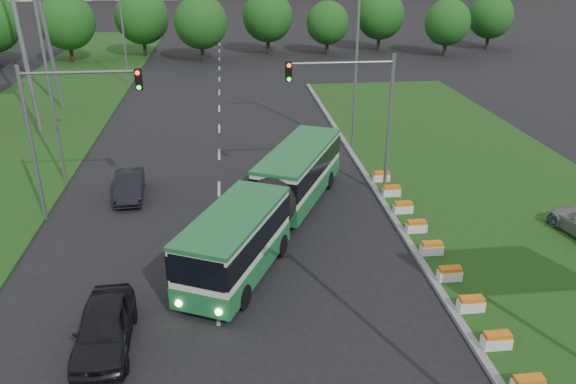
{
  "coord_description": "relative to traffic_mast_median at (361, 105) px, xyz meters",
  "views": [
    {
      "loc": [
        -2.32,
        -18.57,
        13.05
      ],
      "look_at": [
        0.33,
        5.18,
        2.6
      ],
      "focal_mm": 35.0,
      "sensor_mm": 36.0,
      "label": 1
    }
  ],
  "objects": [
    {
      "name": "ground",
      "position": [
        -4.78,
        -10.0,
        -5.35
      ],
      "size": [
        360.0,
        360.0,
        0.0
      ],
      "primitive_type": "plane",
      "color": "black",
      "rests_on": "ground"
    },
    {
      "name": "grass_median",
      "position": [
        8.22,
        -2.0,
        -5.27
      ],
      "size": [
        14.0,
        60.0,
        0.15
      ],
      "primitive_type": "cube",
      "color": "#194714",
      "rests_on": "ground"
    },
    {
      "name": "median_kerb",
      "position": [
        1.27,
        -2.0,
        -5.26
      ],
      "size": [
        0.3,
        60.0,
        0.18
      ],
      "primitive_type": "cube",
      "color": "gray",
      "rests_on": "ground"
    },
    {
      "name": "left_verge",
      "position": [
        -22.78,
        15.0,
        -5.3
      ],
      "size": [
        12.0,
        110.0,
        0.1
      ],
      "primitive_type": "cube",
      "color": "#194714",
      "rests_on": "ground"
    },
    {
      "name": "lane_markings",
      "position": [
        -7.78,
        10.0,
        -5.35
      ],
      "size": [
        0.2,
        100.0,
        0.01
      ],
      "primitive_type": null,
      "color": "#B3B4AC",
      "rests_on": "ground"
    },
    {
      "name": "flower_planters",
      "position": [
        1.92,
        -8.1,
        -4.9
      ],
      "size": [
        1.1,
        20.3,
        0.6
      ],
      "primitive_type": null,
      "color": "white",
      "rests_on": "grass_median"
    },
    {
      "name": "traffic_mast_median",
      "position": [
        0.0,
        0.0,
        0.0
      ],
      "size": [
        5.76,
        0.32,
        8.0
      ],
      "color": "gray",
      "rests_on": "ground"
    },
    {
      "name": "traffic_mast_left",
      "position": [
        -15.16,
        -1.0,
        0.0
      ],
      "size": [
        5.76,
        0.32,
        8.0
      ],
      "color": "gray",
      "rests_on": "ground"
    },
    {
      "name": "street_lamps",
      "position": [
        -7.78,
        0.0,
        0.65
      ],
      "size": [
        36.0,
        60.0,
        12.0
      ],
      "primitive_type": null,
      "color": "gray",
      "rests_on": "ground"
    },
    {
      "name": "tree_line",
      "position": [
        5.22,
        45.0,
        -0.85
      ],
      "size": [
        120.0,
        8.0,
        9.0
      ],
      "primitive_type": null,
      "color": "#144C14",
      "rests_on": "ground"
    },
    {
      "name": "articulated_bus",
      "position": [
        -5.32,
        -3.5,
        -3.72
      ],
      "size": [
        2.52,
        16.19,
        2.67
      ],
      "rotation": [
        0.0,
        0.0,
        -0.44
      ],
      "color": "silver",
      "rests_on": "ground"
    },
    {
      "name": "car_left_near",
      "position": [
        -11.73,
        -11.84,
        -4.55
      ],
      "size": [
        2.07,
        4.77,
        1.6
      ],
      "primitive_type": "imported",
      "rotation": [
        0.0,
        0.0,
        0.04
      ],
      "color": "black",
      "rests_on": "ground"
    },
    {
      "name": "car_left_far",
      "position": [
        -12.77,
        1.4,
        -4.65
      ],
      "size": [
        1.83,
        4.35,
        1.4
      ],
      "primitive_type": "imported",
      "rotation": [
        0.0,
        0.0,
        0.08
      ],
      "color": "black",
      "rests_on": "ground"
    }
  ]
}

